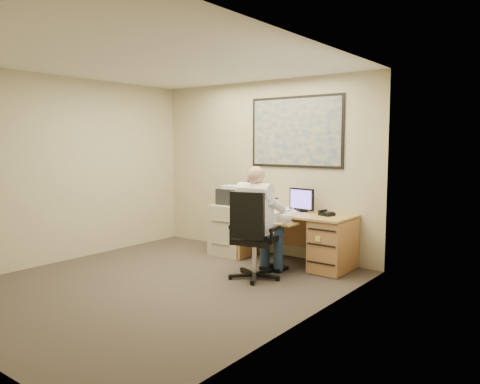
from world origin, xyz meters
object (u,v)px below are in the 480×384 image
Objects in this scene: office_chair at (251,253)px; person at (256,223)px; desk at (318,237)px; filing_cabinet at (234,224)px.

office_chair is 0.40m from person.
desk is 1.40× the size of office_chair.
person is at bearing -114.38° from desk.
desk is 1.48× the size of filing_cabinet.
filing_cabinet is 1.39m from person.
office_chair is at bearing -113.17° from desk.
filing_cabinet is 1.41m from office_chair.
office_chair is (1.03, -0.96, -0.13)m from filing_cabinet.
desk is 1.46m from filing_cabinet.
office_chair is at bearing -100.34° from person.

